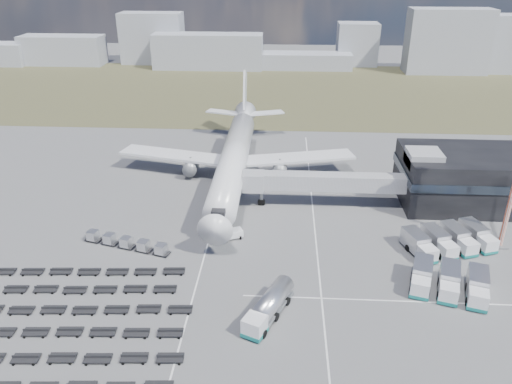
{
  "coord_description": "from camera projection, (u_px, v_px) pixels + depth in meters",
  "views": [
    {
      "loc": [
        10.11,
        -64.92,
        43.39
      ],
      "look_at": [
        5.34,
        17.61,
        4.0
      ],
      "focal_mm": 35.0,
      "sensor_mm": 36.0,
      "label": 1
    }
  ],
  "objects": [
    {
      "name": "airliner",
      "position": [
        235.0,
        156.0,
        104.6
      ],
      "size": [
        51.59,
        64.53,
        17.62
      ],
      "color": "silver",
      "rests_on": "ground"
    },
    {
      "name": "baggage_dollies",
      "position": [
        58.0,
        322.0,
        64.59
      ],
      "size": [
        34.95,
        25.89,
        0.77
      ],
      "rotation": [
        0.0,
        0.0,
        0.06
      ],
      "color": "black",
      "rests_on": "ground"
    },
    {
      "name": "jet_bridge",
      "position": [
        313.0,
        182.0,
        93.1
      ],
      "size": [
        30.3,
        3.8,
        7.05
      ],
      "color": "#939399",
      "rests_on": "ground"
    },
    {
      "name": "service_trucks_far",
      "position": [
        449.0,
        240.0,
        80.72
      ],
      "size": [
        15.12,
        11.31,
        2.99
      ],
      "rotation": [
        0.0,
        0.0,
        0.32
      ],
      "color": "silver",
      "rests_on": "ground"
    },
    {
      "name": "service_trucks_near",
      "position": [
        449.0,
        281.0,
        70.43
      ],
      "size": [
        11.94,
        10.3,
        3.08
      ],
      "rotation": [
        0.0,
        0.0,
        -0.3
      ],
      "color": "silver",
      "rests_on": "ground"
    },
    {
      "name": "fuel_tanker",
      "position": [
        269.0,
        307.0,
        65.32
      ],
      "size": [
        6.78,
        10.84,
        3.45
      ],
      "rotation": [
        0.0,
        0.0,
        -0.42
      ],
      "color": "silver",
      "rests_on": "ground"
    },
    {
      "name": "uld_row",
      "position": [
        126.0,
        242.0,
        81.25
      ],
      "size": [
        15.29,
        5.83,
        1.7
      ],
      "rotation": [
        0.0,
        0.0,
        -0.28
      ],
      "color": "black",
      "rests_on": "ground"
    },
    {
      "name": "pushback_tug",
      "position": [
        232.0,
        234.0,
        84.12
      ],
      "size": [
        3.87,
        3.12,
        1.51
      ],
      "primitive_type": "cube",
      "rotation": [
        0.0,
        0.0,
        0.42
      ],
      "color": "silver",
      "rests_on": "ground"
    },
    {
      "name": "ground",
      "position": [
        215.0,
        263.0,
        77.7
      ],
      "size": [
        420.0,
        420.0,
        0.0
      ],
      "primitive_type": "plane",
      "color": "#565659",
      "rests_on": "ground"
    },
    {
      "name": "catering_truck",
      "position": [
        247.0,
        170.0,
        107.51
      ],
      "size": [
        4.66,
        6.56,
        2.79
      ],
      "rotation": [
        0.0,
        0.0,
        -0.4
      ],
      "color": "silver",
      "rests_on": "ground"
    },
    {
      "name": "grass_strip",
      "position": [
        256.0,
        90.0,
        176.83
      ],
      "size": [
        420.0,
        90.0,
        0.01
      ],
      "primitive_type": "cube",
      "color": "#47462B",
      "rests_on": "ground"
    },
    {
      "name": "skyline",
      "position": [
        335.0,
        47.0,
        206.21
      ],
      "size": [
        305.14,
        26.31,
        24.72
      ],
      "color": "#989BA6",
      "rests_on": "ground"
    },
    {
      "name": "terminal",
      "position": [
        481.0,
        177.0,
        94.54
      ],
      "size": [
        30.4,
        16.4,
        11.0
      ],
      "color": "black",
      "rests_on": "ground"
    },
    {
      "name": "lane_markings",
      "position": [
        278.0,
        254.0,
        79.89
      ],
      "size": [
        47.12,
        110.0,
        0.01
      ],
      "color": "silver",
      "rests_on": "ground"
    }
  ]
}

